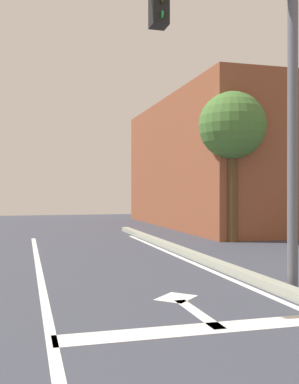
% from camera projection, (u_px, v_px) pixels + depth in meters
% --- Properties ---
extents(lane_line_center, '(0.12, 20.00, 0.01)m').
position_uv_depth(lane_line_center, '(50.00, 332.00, 4.97)').
color(lane_line_center, silver).
rests_on(lane_line_center, ground).
extents(stop_bar, '(3.32, 0.40, 0.01)m').
position_uv_depth(stop_bar, '(204.00, 328.00, 5.09)').
color(stop_bar, silver).
rests_on(stop_bar, ground).
extents(lane_arrow_stem, '(0.16, 1.40, 0.01)m').
position_uv_depth(lane_arrow_stem, '(198.00, 313.00, 5.74)').
color(lane_arrow_stem, silver).
rests_on(lane_arrow_stem, ground).
extents(lane_arrow_head, '(0.71, 0.71, 0.01)m').
position_uv_depth(lane_arrow_head, '(176.00, 298.00, 6.56)').
color(lane_arrow_head, silver).
rests_on(lane_arrow_head, ground).
extents(traffic_signal_mast, '(4.40, 0.34, 4.98)m').
position_uv_depth(traffic_signal_mast, '(235.00, 69.00, 6.81)').
color(traffic_signal_mast, '#5A5C67').
rests_on(traffic_signal_mast, ground).
extents(roadside_tree, '(2.02, 2.02, 4.50)m').
position_uv_depth(roadside_tree, '(232.00, 128.00, 13.70)').
color(roadside_tree, '#523A21').
rests_on(roadside_tree, ground).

